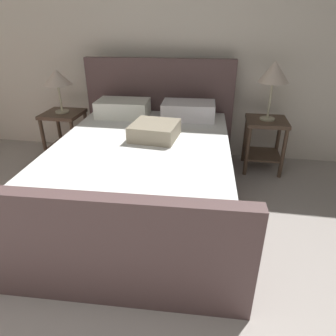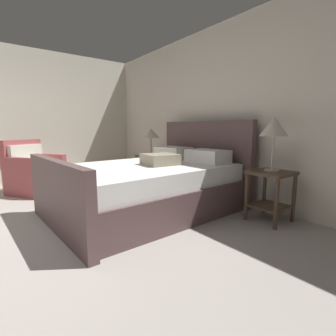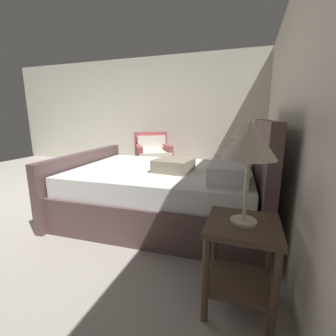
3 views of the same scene
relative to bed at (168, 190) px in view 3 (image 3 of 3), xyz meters
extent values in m
cube|color=#A49C95|center=(0.03, -2.14, -0.36)|extent=(5.98, 6.79, 0.02)
cube|color=silver|center=(0.03, 1.31, 0.97)|extent=(6.10, 0.12, 2.64)
cube|color=silver|center=(-3.02, -2.14, 0.97)|extent=(0.12, 6.91, 2.64)
cube|color=brown|center=(0.00, -0.06, -0.15)|extent=(1.70, 2.20, 0.40)
cube|color=brown|center=(-0.05, 1.05, 0.25)|extent=(1.73, 0.18, 1.20)
cube|color=brown|center=(0.05, -1.17, 0.04)|extent=(1.73, 0.18, 0.77)
cube|color=white|center=(0.00, -0.06, 0.16)|extent=(1.62, 2.13, 0.22)
cube|color=white|center=(-0.39, 0.71, 0.36)|extent=(0.58, 0.39, 0.18)
cube|color=white|center=(0.33, 0.74, 0.36)|extent=(0.58, 0.39, 0.18)
cube|color=gray|center=(0.09, 0.11, 0.34)|extent=(0.43, 0.43, 0.14)
cube|color=#4C392B|center=(1.18, 0.91, 0.23)|extent=(0.44, 0.44, 0.04)
cube|color=#4C392B|center=(1.18, 0.91, -0.17)|extent=(0.40, 0.40, 0.02)
cylinder|color=#4C392B|center=(0.99, 0.72, -0.07)|extent=(0.04, 0.04, 0.56)
cylinder|color=#4C392B|center=(1.37, 0.72, -0.07)|extent=(0.04, 0.04, 0.56)
cylinder|color=#4C392B|center=(0.99, 1.10, -0.07)|extent=(0.04, 0.04, 0.56)
cylinder|color=#4C392B|center=(1.37, 1.10, -0.07)|extent=(0.04, 0.04, 0.56)
cylinder|color=#B7B293|center=(1.18, 0.91, 0.26)|extent=(0.16, 0.16, 0.02)
cylinder|color=#B7B293|center=(1.18, 0.91, 0.46)|extent=(0.02, 0.02, 0.38)
cone|color=beige|center=(1.18, 0.91, 0.76)|extent=(0.32, 0.32, 0.22)
cube|color=#4C392B|center=(-1.18, 0.80, 0.23)|extent=(0.44, 0.44, 0.04)
cube|color=#4C392B|center=(-1.18, 0.80, -0.17)|extent=(0.40, 0.40, 0.02)
cylinder|color=#4C392B|center=(-1.37, 0.61, -0.07)|extent=(0.04, 0.04, 0.56)
cylinder|color=#4C392B|center=(-0.99, 0.61, -0.07)|extent=(0.04, 0.04, 0.56)
cylinder|color=#4C392B|center=(-1.37, 0.99, -0.07)|extent=(0.04, 0.04, 0.56)
cylinder|color=#4C392B|center=(-0.99, 0.99, -0.07)|extent=(0.04, 0.04, 0.56)
cylinder|color=#B7B293|center=(-1.18, 0.80, 0.26)|extent=(0.16, 0.16, 0.02)
cylinder|color=#B7B293|center=(-1.18, 0.80, 0.42)|extent=(0.02, 0.02, 0.30)
cone|color=beige|center=(-1.18, 0.80, 0.66)|extent=(0.32, 0.32, 0.17)
cube|color=#A24B4C|center=(-1.96, -1.01, -0.14)|extent=(0.99, 0.99, 0.42)
cube|color=silver|center=(-1.96, -1.01, 0.12)|extent=(0.92, 0.92, 0.10)
cube|color=#A24B4C|center=(-2.22, -1.17, 0.31)|extent=(0.49, 0.67, 0.48)
cube|color=silver|center=(-2.14, -1.12, 0.29)|extent=(0.41, 0.57, 0.36)
cube|color=#A24B4C|center=(-1.79, -1.27, 0.18)|extent=(0.60, 0.43, 0.22)
cube|color=#A24B4C|center=(-2.13, -0.74, 0.18)|extent=(0.60, 0.43, 0.22)
camera|label=1|loc=(0.63, -2.43, 1.27)|focal=32.23mm
camera|label=2|loc=(2.76, -1.80, 0.73)|focal=27.15mm
camera|label=3|loc=(2.59, 0.90, 0.89)|focal=24.93mm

